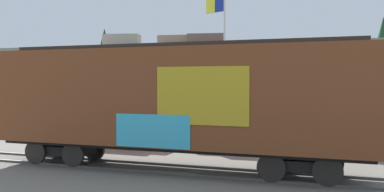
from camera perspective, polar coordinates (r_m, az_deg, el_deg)
ground_plane at (r=15.98m, az=-3.86°, el=-9.56°), size 260.00×260.00×0.00m
track at (r=16.63m, az=-8.61°, el=-8.99°), size 60.00×4.88×0.08m
freight_car at (r=15.55m, az=-2.65°, el=-0.36°), size 13.93×3.55×4.56m
flagpole at (r=28.80m, az=3.71°, el=7.46°), size 1.52×0.88×9.05m
hillside at (r=89.67m, az=13.23°, el=2.89°), size 136.02×38.91×14.43m
parked_car_red at (r=22.00m, az=-9.68°, el=-4.26°), size 4.77×2.17×1.62m
parked_car_blue at (r=20.44m, az=5.31°, el=-4.59°), size 4.26×1.89×1.75m
parked_car_green at (r=20.29m, az=22.24°, el=-4.90°), size 4.31×2.49×1.64m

